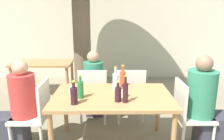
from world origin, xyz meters
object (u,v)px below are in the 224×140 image
Objects in this scene: dining_table_front at (112,101)px; wine_bottle_1 at (74,95)px; patio_chair_2 at (93,92)px; person_seated_0 at (17,111)px; patio_chair_3 at (130,92)px; water_bottle_3 at (116,81)px; green_bottle_0 at (81,89)px; wine_bottle_2 at (125,92)px; patio_chair_0 at (36,111)px; person_seated_2 at (94,87)px; wine_bottle_5 at (118,94)px; patio_chair_1 at (188,111)px; dining_table_back at (43,67)px; drinking_glass_0 at (125,93)px; soda_bottle_4 at (123,78)px; person_seated_1 at (206,107)px; drinking_glass_1 at (72,92)px.

dining_table_front is 5.46× the size of wine_bottle_1.
person_seated_0 is at bearing 37.36° from patio_chair_2.
person_seated_0 is 4.33× the size of wine_bottle_1.
water_bottle_3 is at bearing 63.80° from patio_chair_3.
wine_bottle_2 is at bearing -14.72° from green_bottle_0.
wine_bottle_2 reaches higher than patio_chair_3.
patio_chair_3 is 1.68m from person_seated_0.
patio_chair_0 is at bearing 28.70° from patio_chair_3.
person_seated_2 is (0.68, 0.94, -0.00)m from patio_chair_0.
patio_chair_3 is at bearing 80.96° from wine_bottle_2.
patio_chair_1 is at bearing 13.01° from wine_bottle_5.
water_bottle_3 is (0.48, 0.47, 0.02)m from wine_bottle_1.
drinking_glass_0 reaches higher than dining_table_back.
dining_table_back is 2.60m from drinking_glass_0.
patio_chair_2 is (-0.30, 0.70, -0.15)m from dining_table_front.
wine_bottle_2 reaches higher than patio_chair_0.
patio_chair_0 is 1.17m from drinking_glass_0.
drinking_glass_0 is at bearing -66.70° from water_bottle_3.
drinking_glass_0 reaches higher than dining_table_front.
wine_bottle_1 is 0.91× the size of soda_bottle_4.
dining_table_front is 1.66× the size of patio_chair_3.
water_bottle_3 reaches higher than dining_table_back.
person_seated_2 is (-1.28, 0.94, -0.00)m from patio_chair_1.
person_seated_1 is at bearing -9.22° from water_bottle_3.
soda_bottle_4 is at bearing 89.87° from wine_bottle_2.
green_bottle_0 is (-0.68, -0.80, 0.34)m from patio_chair_3.
patio_chair_1 is 0.76× the size of person_seated_0.
person_seated_2 is (1.17, -1.02, -0.12)m from dining_table_back.
dining_table_back is at bearing 117.83° from green_bottle_0.
person_seated_0 is 4.11× the size of green_bottle_0.
person_seated_0 is at bearing 176.73° from drinking_glass_1.
patio_chair_1 is at bearing 1.59° from drinking_glass_1.
drinking_glass_0 is (0.46, -1.01, 0.27)m from person_seated_2.
patio_chair_0 is 1.24m from soda_bottle_4.
wine_bottle_2 is 2.62× the size of drinking_glass_1.
person_seated_1 is at bearing 90.00° from patio_chair_0.
person_seated_1 is 1.73m from drinking_glass_1.
patio_chair_3 is (0.30, 0.70, -0.15)m from dining_table_front.
wine_bottle_5 is 0.59m from drinking_glass_1.
person_seated_0 is at bearing 170.16° from wine_bottle_2.
patio_chair_3 is 0.83m from drinking_glass_0.
wine_bottle_2 is 0.09m from wine_bottle_5.
wine_bottle_2 is 0.19m from drinking_glass_0.
person_seated_0 reaches higher than patio_chair_3.
patio_chair_1 is 0.87m from drinking_glass_0.
water_bottle_3 is (0.35, -0.51, 0.35)m from patio_chair_2.
patio_chair_1 is 2.79× the size of wine_bottle_2.
person_seated_1 reaches higher than drinking_glass_0.
wine_bottle_1 is 1.11× the size of wine_bottle_5.
patio_chair_2 is at bearing 82.28° from wine_bottle_1.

